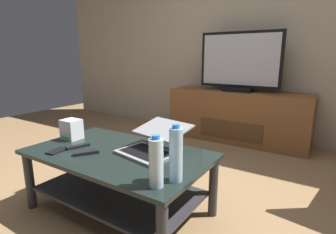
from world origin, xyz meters
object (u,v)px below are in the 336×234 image
water_bottle_near (156,163)px  router_box (72,129)px  laptop (153,143)px  tv_remote (78,146)px  coffee_table (119,170)px  cell_phone (57,151)px  media_cabinet (237,116)px  water_bottle_far (176,154)px  soundbar_remote (86,153)px  television (240,63)px

water_bottle_near → router_box: bearing=164.5°
laptop → tv_remote: bearing=-156.9°
coffee_table → cell_phone: 0.43m
water_bottle_near → media_cabinet: bearing=98.6°
water_bottle_far → soundbar_remote: water_bottle_far is taller
laptop → router_box: (-0.69, -0.10, 0.01)m
media_cabinet → soundbar_remote: media_cabinet is taller
laptop → water_bottle_near: bearing=-52.0°
television → soundbar_remote: (-0.29, -2.11, -0.53)m
laptop → soundbar_remote: 0.44m
television → water_bottle_near: television is taller
laptop → cell_phone: size_ratio=3.35×
router_box → television: bearing=71.6°
water_bottle_far → soundbar_remote: bearing=179.7°
soundbar_remote → tv_remote: bearing=-166.2°
tv_remote → laptop: bearing=43.1°
coffee_table → tv_remote: size_ratio=7.60×
television → laptop: size_ratio=2.09×
cell_phone → soundbar_remote: size_ratio=0.88×
coffee_table → router_box: size_ratio=8.06×
laptop → water_bottle_near: 0.48m
water_bottle_far → tv_remote: 0.84m
laptop → router_box: bearing=-171.9°
coffee_table → cell_phone: (-0.34, -0.21, 0.14)m
router_box → water_bottle_far: 1.05m
water_bottle_near → water_bottle_far: size_ratio=0.88×
water_bottle_near → tv_remote: (-0.78, 0.16, -0.11)m
media_cabinet → laptop: 1.88m
media_cabinet → router_box: bearing=-108.2°
router_box → cell_phone: size_ratio=1.08×
water_bottle_near → tv_remote: water_bottle_near is taller
television → laptop: bearing=-88.5°
laptop → cell_phone: 0.64m
coffee_table → water_bottle_far: water_bottle_far is taller
television → water_bottle_far: television is taller
television → water_bottle_far: (0.39, -2.11, -0.40)m
television → tv_remote: (-0.44, -2.05, -0.53)m
cell_phone → router_box: bearing=115.8°
coffee_table → media_cabinet: (0.15, 1.99, 0.01)m
water_bottle_far → cell_phone: (-0.88, -0.07, -0.14)m
laptop → water_bottle_near: size_ratio=1.80×
media_cabinet → cell_phone: 2.26m
soundbar_remote → router_box: bearing=-170.9°
media_cabinet → laptop: (0.05, -1.87, 0.18)m
water_bottle_near → cell_phone: bearing=177.3°
water_bottle_far → cell_phone: water_bottle_far is taller
water_bottle_near → cell_phone: 0.84m
coffee_table → router_box: (-0.49, 0.02, 0.21)m
water_bottle_far → cell_phone: size_ratio=2.12×
coffee_table → laptop: size_ratio=2.60×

